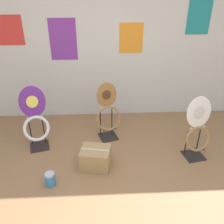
# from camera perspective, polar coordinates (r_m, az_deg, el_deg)

# --- Properties ---
(ground_plane) EXTENTS (14.00, 14.00, 0.00)m
(ground_plane) POSITION_cam_1_polar(r_m,az_deg,el_deg) (3.01, -0.07, -22.27)
(ground_plane) COLOR #8E6642
(wall_back) EXTENTS (8.00, 0.07, 2.60)m
(wall_back) POSITION_cam_1_polar(r_m,az_deg,el_deg) (4.30, -1.68, 15.10)
(wall_back) COLOR silver
(wall_back) RESTS_ON ground_plane
(toilet_seat_display_woodgrain) EXTENTS (0.43, 0.35, 0.93)m
(toilet_seat_display_woodgrain) POSITION_cam_1_polar(r_m,az_deg,el_deg) (3.88, -0.95, -0.40)
(toilet_seat_display_woodgrain) COLOR black
(toilet_seat_display_woodgrain) RESTS_ON ground_plane
(toilet_seat_display_purple_note) EXTENTS (0.46, 0.45, 0.93)m
(toilet_seat_display_purple_note) POSITION_cam_1_polar(r_m,az_deg,el_deg) (3.85, -17.10, -2.11)
(toilet_seat_display_purple_note) COLOR black
(toilet_seat_display_purple_note) RESTS_ON ground_plane
(toilet_seat_display_white_plain) EXTENTS (0.40, 0.33, 0.92)m
(toilet_seat_display_white_plain) POSITION_cam_1_polar(r_m,az_deg,el_deg) (3.67, 19.00, -3.90)
(toilet_seat_display_white_plain) COLOR black
(toilet_seat_display_white_plain) RESTS_ON ground_plane
(paint_can) EXTENTS (0.14, 0.14, 0.18)m
(paint_can) POSITION_cam_1_polar(r_m,az_deg,el_deg) (3.33, -13.98, -14.59)
(paint_can) COLOR teal
(paint_can) RESTS_ON ground_plane
(storage_box) EXTENTS (0.45, 0.39, 0.29)m
(storage_box) POSITION_cam_1_polar(r_m,az_deg,el_deg) (3.47, -3.79, -10.42)
(storage_box) COLOR #A37F51
(storage_box) RESTS_ON ground_plane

